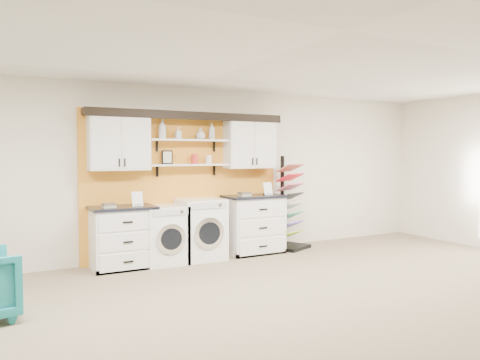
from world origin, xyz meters
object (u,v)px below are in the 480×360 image
base_cabinet_right (254,224)px  sample_rack (289,219)px  base_cabinet_left (123,237)px  washer (164,235)px  dryer (201,229)px

base_cabinet_right → sample_rack: (0.76, 0.03, 0.03)m
base_cabinet_left → washer: bearing=-0.3°
base_cabinet_right → washer: base_cabinet_right is taller
base_cabinet_left → base_cabinet_right: base_cabinet_right is taller
washer → sample_rack: bearing=0.9°
base_cabinet_left → sample_rack: 3.02m
base_cabinet_left → base_cabinet_right: 2.26m
base_cabinet_right → sample_rack: sample_rack is taller
washer → base_cabinet_right: bearing=0.1°
base_cabinet_right → washer: bearing=-179.9°
base_cabinet_left → sample_rack: bearing=0.6°
base_cabinet_right → washer: size_ratio=1.13×
base_cabinet_left → base_cabinet_right: size_ratio=0.93×
base_cabinet_left → dryer: dryer is taller
base_cabinet_left → dryer: bearing=-0.2°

